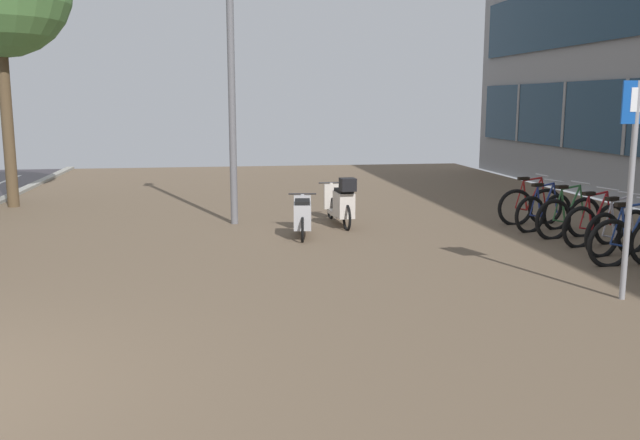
{
  "coord_description": "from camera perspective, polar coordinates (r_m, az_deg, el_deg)",
  "views": [
    {
      "loc": [
        2.74,
        -5.5,
        2.4
      ],
      "look_at": [
        3.92,
        2.13,
        1.05
      ],
      "focal_mm": 38.25,
      "sensor_mm": 36.0,
      "label": 1
    }
  ],
  "objects": [
    {
      "name": "ground",
      "position": [
        6.15,
        -20.98,
        -13.99
      ],
      "size": [
        21.0,
        40.0,
        0.13
      ],
      "color": "#2A242A"
    },
    {
      "name": "bicycle_rack_03",
      "position": [
        11.73,
        23.66,
        -0.97
      ],
      "size": [
        1.37,
        0.53,
        1.01
      ],
      "color": "black",
      "rests_on": "ground"
    },
    {
      "name": "lamp_post",
      "position": [
        13.43,
        -7.46,
        13.17
      ],
      "size": [
        0.2,
        0.52,
        5.72
      ],
      "color": "slate",
      "rests_on": "ground"
    },
    {
      "name": "bicycle_rack_06",
      "position": [
        13.4,
        18.2,
        0.6
      ],
      "size": [
        1.34,
        0.54,
        0.98
      ],
      "color": "black",
      "rests_on": "ground"
    },
    {
      "name": "scooter_near",
      "position": [
        13.2,
        1.81,
        1.43
      ],
      "size": [
        0.52,
        1.85,
        1.01
      ],
      "color": "black",
      "rests_on": "ground"
    },
    {
      "name": "bicycle_rack_05",
      "position": [
        12.86,
        20.07,
        0.18
      ],
      "size": [
        1.39,
        0.48,
        1.03
      ],
      "color": "black",
      "rests_on": "ground"
    },
    {
      "name": "bicycle_rack_02",
      "position": [
        11.04,
        24.57,
        -1.65
      ],
      "size": [
        1.42,
        0.48,
        1.02
      ],
      "color": "black",
      "rests_on": "ground"
    },
    {
      "name": "bicycle_rack_07",
      "position": [
        14.04,
        17.2,
        1.1
      ],
      "size": [
        1.38,
        0.48,
        1.02
      ],
      "color": "black",
      "rests_on": "ground"
    },
    {
      "name": "scooter_mid",
      "position": [
        12.16,
        -1.48,
        0.31
      ],
      "size": [
        0.56,
        1.66,
        0.72
      ],
      "color": "black",
      "rests_on": "ground"
    },
    {
      "name": "parking_sign",
      "position": [
        8.92,
        24.66,
        4.01
      ],
      "size": [
        0.4,
        0.07,
        2.64
      ],
      "color": "gray",
      "rests_on": "ground"
    },
    {
      "name": "bicycle_rack_04",
      "position": [
        12.32,
        22.03,
        -0.39
      ],
      "size": [
        1.38,
        0.5,
        1.0
      ],
      "color": "black",
      "rests_on": "ground"
    }
  ]
}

